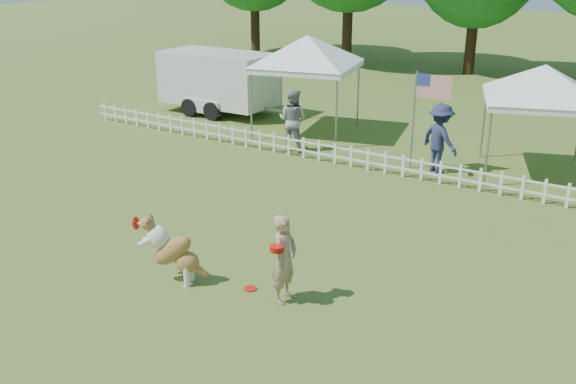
% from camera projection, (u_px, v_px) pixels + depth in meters
% --- Properties ---
extents(ground, '(120.00, 120.00, 0.00)m').
position_uv_depth(ground, '(230.00, 286.00, 11.22)').
color(ground, '#3E5D1D').
rests_on(ground, ground).
extents(picket_fence, '(22.00, 0.08, 0.60)m').
position_uv_depth(picket_fence, '(394.00, 164.00, 16.63)').
color(picket_fence, white).
rests_on(picket_fence, ground).
extents(handler, '(0.40, 0.58, 1.53)m').
position_uv_depth(handler, '(285.00, 259.00, 10.49)').
color(handler, tan).
rests_on(handler, ground).
extents(dog, '(1.25, 0.77, 1.22)m').
position_uv_depth(dog, '(174.00, 250.00, 11.14)').
color(dog, brown).
rests_on(dog, ground).
extents(frisbee_on_turf, '(0.28, 0.28, 0.02)m').
position_uv_depth(frisbee_on_turf, '(250.00, 289.00, 11.09)').
color(frisbee_on_turf, red).
rests_on(frisbee_on_turf, ground).
extents(canopy_tent_left, '(3.51, 3.51, 3.02)m').
position_uv_depth(canopy_tent_left, '(307.00, 86.00, 20.13)').
color(canopy_tent_left, white).
rests_on(canopy_tent_left, ground).
extents(canopy_tent_right, '(3.44, 3.44, 2.80)m').
position_uv_depth(canopy_tent_right, '(538.00, 122.00, 16.30)').
color(canopy_tent_right, white).
rests_on(canopy_tent_right, ground).
extents(cargo_trailer, '(5.03, 2.24, 2.20)m').
position_uv_depth(cargo_trailer, '(218.00, 82.00, 22.84)').
color(cargo_trailer, silver).
rests_on(cargo_trailer, ground).
extents(flag_pole, '(1.01, 0.15, 2.61)m').
position_uv_depth(flag_pole, '(413.00, 121.00, 16.83)').
color(flag_pole, gray).
rests_on(flag_pole, ground).
extents(spectator_a, '(0.95, 0.78, 1.81)m').
position_uv_depth(spectator_a, '(293.00, 120.00, 18.55)').
color(spectator_a, gray).
rests_on(spectator_a, ground).
extents(spectator_b, '(1.36, 1.15, 1.83)m').
position_uv_depth(spectator_b, '(440.00, 138.00, 16.68)').
color(spectator_b, '#23294B').
rests_on(spectator_b, ground).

